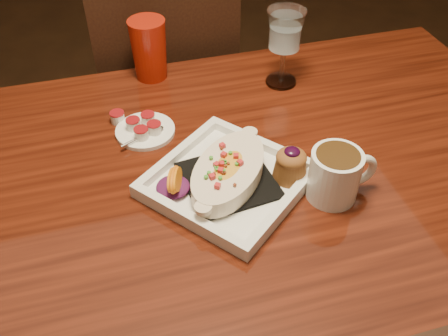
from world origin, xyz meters
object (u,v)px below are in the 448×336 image
object	(u,v)px
plate	(234,175)
goblet	(285,34)
table	(218,207)
chair_far	(167,101)
saucer	(145,129)
red_tumbler	(149,49)
coffee_mug	(336,173)

from	to	relation	value
plate	goblet	xyz separation A→B (m)	(0.22, 0.32, 0.10)
table	plate	bearing A→B (deg)	-61.16
goblet	chair_far	bearing A→B (deg)	124.74
chair_far	goblet	size ratio (longest dim) A/B	4.86
goblet	saucer	xyz separation A→B (m)	(-0.36, -0.11, -0.12)
chair_far	red_tumbler	bearing A→B (deg)	74.21
table	plate	distance (m)	0.13
plate	saucer	bearing A→B (deg)	85.30
plate	red_tumbler	distance (m)	0.45
table	goblet	size ratio (longest dim) A/B	7.84
plate	coffee_mug	distance (m)	0.19
chair_far	plate	distance (m)	0.72
goblet	saucer	distance (m)	0.40
coffee_mug	goblet	xyz separation A→B (m)	(0.04, 0.40, 0.08)
plate	red_tumbler	bearing A→B (deg)	62.44
coffee_mug	table	bearing A→B (deg)	149.32
table	saucer	xyz separation A→B (m)	(-0.12, 0.17, 0.11)
table	plate	world-z (taller)	plate
goblet	saucer	size ratio (longest dim) A/B	1.46
chair_far	saucer	bearing A→B (deg)	75.33
table	chair_far	size ratio (longest dim) A/B	1.61
table	red_tumbler	size ratio (longest dim) A/B	9.88
saucer	red_tumbler	size ratio (longest dim) A/B	0.87
chair_far	plate	bearing A→B (deg)	91.84
chair_far	goblet	distance (m)	0.57
table	plate	size ratio (longest dim) A/B	3.97
coffee_mug	plate	bearing A→B (deg)	156.18
goblet	red_tumbler	distance (m)	0.33
chair_far	plate	world-z (taller)	chair_far
chair_far	red_tumbler	world-z (taller)	chair_far
goblet	red_tumbler	bearing A→B (deg)	158.82
chair_far	red_tumbler	xyz separation A→B (m)	(-0.06, -0.23, 0.32)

